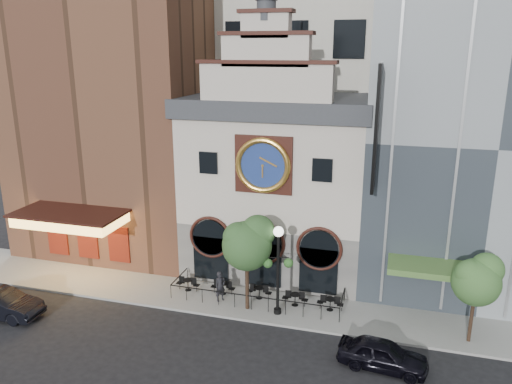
{
  "coord_description": "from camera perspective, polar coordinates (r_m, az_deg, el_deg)",
  "views": [
    {
      "loc": [
        7.69,
        -24.75,
        15.39
      ],
      "look_at": [
        -1.07,
        6.0,
        6.16
      ],
      "focal_mm": 35.0,
      "sensor_mm": 36.0,
      "label": 1
    }
  ],
  "objects": [
    {
      "name": "bistro_1",
      "position": [
        32.68,
        -3.8,
        -10.82
      ],
      "size": [
        1.58,
        0.68,
        0.9
      ],
      "color": "black",
      "rests_on": "sidewalk"
    },
    {
      "name": "retail_building",
      "position": [
        35.53,
        24.44,
        6.18
      ],
      "size": [
        14.0,
        14.4,
        20.0
      ],
      "color": "gray",
      "rests_on": "ground"
    },
    {
      "name": "bistro_4",
      "position": [
        31.1,
        8.48,
        -12.45
      ],
      "size": [
        1.58,
        0.68,
        0.9
      ],
      "color": "black",
      "rests_on": "sidewalk"
    },
    {
      "name": "car_right",
      "position": [
        26.81,
        14.29,
        -17.54
      ],
      "size": [
        4.6,
        2.27,
        1.51
      ],
      "primitive_type": "imported",
      "rotation": [
        0.0,
        0.0,
        1.46
      ],
      "color": "black",
      "rests_on": "ground"
    },
    {
      "name": "clock_building",
      "position": [
        34.58,
        2.53,
        1.51
      ],
      "size": [
        12.6,
        8.78,
        18.65
      ],
      "color": "#605E5B",
      "rests_on": "ground"
    },
    {
      "name": "car_left",
      "position": [
        33.89,
        -27.17,
        -11.27
      ],
      "size": [
        5.07,
        1.87,
        1.66
      ],
      "primitive_type": "imported",
      "rotation": [
        0.0,
        0.0,
        1.59
      ],
      "color": "black",
      "rests_on": "ground"
    },
    {
      "name": "theater_building",
      "position": [
        40.5,
        -15.18,
        11.61
      ],
      "size": [
        14.0,
        15.6,
        25.0
      ],
      "color": "brown",
      "rests_on": "ground"
    },
    {
      "name": "tree_left",
      "position": [
        29.35,
        -0.92,
        -5.71
      ],
      "size": [
        3.07,
        2.95,
        5.91
      ],
      "color": "#382619",
      "rests_on": "sidewalk"
    },
    {
      "name": "cafe_railing",
      "position": [
        31.94,
        0.13,
        -11.48
      ],
      "size": [
        10.6,
        2.6,
        0.9
      ],
      "primitive_type": null,
      "color": "black",
      "rests_on": "sidewalk"
    },
    {
      "name": "sidewalk",
      "position": [
        32.19,
        0.13,
        -12.31
      ],
      "size": [
        44.0,
        5.0,
        0.15
      ],
      "primitive_type": "cube",
      "color": "gray",
      "rests_on": "ground"
    },
    {
      "name": "bistro_2",
      "position": [
        32.09,
        0.37,
        -11.31
      ],
      "size": [
        1.58,
        0.68,
        0.9
      ],
      "color": "black",
      "rests_on": "sidewalk"
    },
    {
      "name": "tree_right",
      "position": [
        28.81,
        23.99,
        -9.02
      ],
      "size": [
        2.61,
        2.52,
        5.03
      ],
      "color": "#382619",
      "rests_on": "sidewalk"
    },
    {
      "name": "bistro_3",
      "position": [
        31.38,
        4.49,
        -12.04
      ],
      "size": [
        1.58,
        0.68,
        0.9
      ],
      "color": "black",
      "rests_on": "sidewalk"
    },
    {
      "name": "pedestrian",
      "position": [
        31.69,
        -4.1,
        -10.7
      ],
      "size": [
        0.81,
        0.84,
        1.94
      ],
      "primitive_type": "imported",
      "rotation": [
        0.0,
        0.0,
        0.89
      ],
      "color": "black",
      "rests_on": "sidewalk"
    },
    {
      "name": "ground",
      "position": [
        30.14,
        -1.21,
        -14.6
      ],
      "size": [
        120.0,
        120.0,
        0.0
      ],
      "primitive_type": "plane",
      "color": "black",
      "rests_on": "ground"
    },
    {
      "name": "bistro_0",
      "position": [
        33.35,
        -7.79,
        -10.36
      ],
      "size": [
        1.58,
        0.68,
        0.9
      ],
      "color": "black",
      "rests_on": "sidewalk"
    },
    {
      "name": "lamppost",
      "position": [
        29.17,
        2.54,
        -7.85
      ],
      "size": [
        1.71,
        0.92,
        5.51
      ],
      "rotation": [
        0.0,
        0.0,
        0.3
      ],
      "color": "black",
      "rests_on": "sidewalk"
    }
  ]
}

